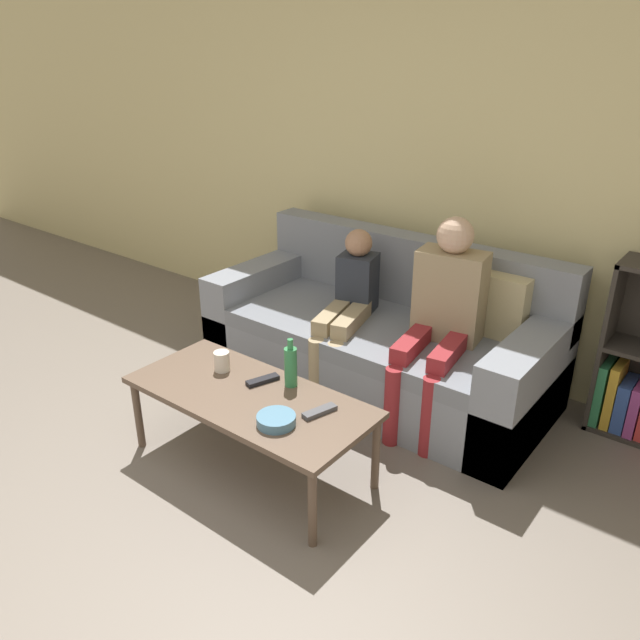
{
  "coord_description": "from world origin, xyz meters",
  "views": [
    {
      "loc": [
        1.78,
        -0.62,
        1.98
      ],
      "look_at": [
        -0.07,
        1.75,
        0.63
      ],
      "focal_mm": 35.0,
      "sensor_mm": 36.0,
      "label": 1
    }
  ],
  "objects_px": {
    "snack_bowl": "(276,420)",
    "person_child": "(348,304)",
    "tv_remote_1": "(263,380)",
    "bottle": "(291,366)",
    "person_adult": "(444,308)",
    "tv_remote_0": "(320,411)",
    "cup_near": "(222,361)",
    "couch": "(381,341)",
    "coffee_table": "(249,400)"
  },
  "relations": [
    {
      "from": "bottle",
      "to": "snack_bowl",
      "type": "bearing_deg",
      "value": -60.5
    },
    {
      "from": "coffee_table",
      "to": "cup_near",
      "type": "distance_m",
      "value": 0.3
    },
    {
      "from": "coffee_table",
      "to": "cup_near",
      "type": "relative_size",
      "value": 11.94
    },
    {
      "from": "snack_bowl",
      "to": "person_child",
      "type": "bearing_deg",
      "value": 109.51
    },
    {
      "from": "tv_remote_1",
      "to": "bottle",
      "type": "distance_m",
      "value": 0.18
    },
    {
      "from": "couch",
      "to": "tv_remote_1",
      "type": "xyz_separation_m",
      "value": [
        -0.07,
        -0.98,
        0.14
      ]
    },
    {
      "from": "coffee_table",
      "to": "bottle",
      "type": "bearing_deg",
      "value": 60.49
    },
    {
      "from": "coffee_table",
      "to": "person_child",
      "type": "distance_m",
      "value": 0.98
    },
    {
      "from": "coffee_table",
      "to": "person_adult",
      "type": "xyz_separation_m",
      "value": [
        0.49,
        1.02,
        0.28
      ]
    },
    {
      "from": "person_adult",
      "to": "cup_near",
      "type": "relative_size",
      "value": 10.93
    },
    {
      "from": "coffee_table",
      "to": "tv_remote_1",
      "type": "height_order",
      "value": "tv_remote_1"
    },
    {
      "from": "coffee_table",
      "to": "snack_bowl",
      "type": "distance_m",
      "value": 0.31
    },
    {
      "from": "tv_remote_0",
      "to": "bottle",
      "type": "distance_m",
      "value": 0.31
    },
    {
      "from": "tv_remote_0",
      "to": "bottle",
      "type": "xyz_separation_m",
      "value": [
        -0.27,
        0.12,
        0.1
      ]
    },
    {
      "from": "cup_near",
      "to": "tv_remote_0",
      "type": "height_order",
      "value": "cup_near"
    },
    {
      "from": "couch",
      "to": "person_adult",
      "type": "relative_size",
      "value": 1.83
    },
    {
      "from": "cup_near",
      "to": "bottle",
      "type": "bearing_deg",
      "value": 14.87
    },
    {
      "from": "person_child",
      "to": "bottle",
      "type": "bearing_deg",
      "value": -89.19
    },
    {
      "from": "couch",
      "to": "snack_bowl",
      "type": "distance_m",
      "value": 1.25
    },
    {
      "from": "couch",
      "to": "tv_remote_0",
      "type": "bearing_deg",
      "value": -72.41
    },
    {
      "from": "cup_near",
      "to": "tv_remote_0",
      "type": "xyz_separation_m",
      "value": [
        0.65,
        -0.01,
        -0.04
      ]
    },
    {
      "from": "tv_remote_0",
      "to": "coffee_table",
      "type": "bearing_deg",
      "value": -152.66
    },
    {
      "from": "couch",
      "to": "cup_near",
      "type": "bearing_deg",
      "value": -107.5
    },
    {
      "from": "tv_remote_1",
      "to": "snack_bowl",
      "type": "bearing_deg",
      "value": -18.72
    },
    {
      "from": "person_child",
      "to": "cup_near",
      "type": "height_order",
      "value": "person_child"
    },
    {
      "from": "snack_bowl",
      "to": "tv_remote_1",
      "type": "bearing_deg",
      "value": 141.72
    },
    {
      "from": "tv_remote_1",
      "to": "snack_bowl",
      "type": "xyz_separation_m",
      "value": [
        0.3,
        -0.24,
        0.01
      ]
    },
    {
      "from": "person_adult",
      "to": "cup_near",
      "type": "height_order",
      "value": "person_adult"
    },
    {
      "from": "person_child",
      "to": "tv_remote_0",
      "type": "height_order",
      "value": "person_child"
    },
    {
      "from": "tv_remote_0",
      "to": "tv_remote_1",
      "type": "distance_m",
      "value": 0.4
    },
    {
      "from": "coffee_table",
      "to": "tv_remote_1",
      "type": "distance_m",
      "value": 0.14
    },
    {
      "from": "couch",
      "to": "bottle",
      "type": "height_order",
      "value": "couch"
    },
    {
      "from": "couch",
      "to": "bottle",
      "type": "bearing_deg",
      "value": -86.36
    },
    {
      "from": "person_adult",
      "to": "tv_remote_1",
      "type": "distance_m",
      "value": 1.05
    },
    {
      "from": "person_adult",
      "to": "snack_bowl",
      "type": "xyz_separation_m",
      "value": [
        -0.21,
        -1.13,
        -0.22
      ]
    },
    {
      "from": "person_adult",
      "to": "snack_bowl",
      "type": "relative_size",
      "value": 6.49
    },
    {
      "from": "person_child",
      "to": "snack_bowl",
      "type": "height_order",
      "value": "person_child"
    },
    {
      "from": "person_adult",
      "to": "tv_remote_0",
      "type": "xyz_separation_m",
      "value": [
        -0.11,
        -0.94,
        -0.23
      ]
    },
    {
      "from": "couch",
      "to": "person_adult",
      "type": "height_order",
      "value": "person_adult"
    },
    {
      "from": "couch",
      "to": "bottle",
      "type": "distance_m",
      "value": 0.95
    },
    {
      "from": "couch",
      "to": "person_adult",
      "type": "distance_m",
      "value": 0.58
    },
    {
      "from": "tv_remote_1",
      "to": "snack_bowl",
      "type": "relative_size",
      "value": 1.0
    },
    {
      "from": "person_adult",
      "to": "cup_near",
      "type": "xyz_separation_m",
      "value": [
        -0.77,
        -0.93,
        -0.19
      ]
    },
    {
      "from": "coffee_table",
      "to": "cup_near",
      "type": "bearing_deg",
      "value": 162.16
    },
    {
      "from": "tv_remote_0",
      "to": "snack_bowl",
      "type": "relative_size",
      "value": 1.0
    },
    {
      "from": "tv_remote_1",
      "to": "tv_remote_0",
      "type": "bearing_deg",
      "value": 12.28
    },
    {
      "from": "cup_near",
      "to": "bottle",
      "type": "xyz_separation_m",
      "value": [
        0.38,
        0.1,
        0.06
      ]
    },
    {
      "from": "tv_remote_0",
      "to": "tv_remote_1",
      "type": "height_order",
      "value": "same"
    },
    {
      "from": "couch",
      "to": "tv_remote_0",
      "type": "height_order",
      "value": "couch"
    },
    {
      "from": "person_child",
      "to": "cup_near",
      "type": "relative_size",
      "value": 9.23
    }
  ]
}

